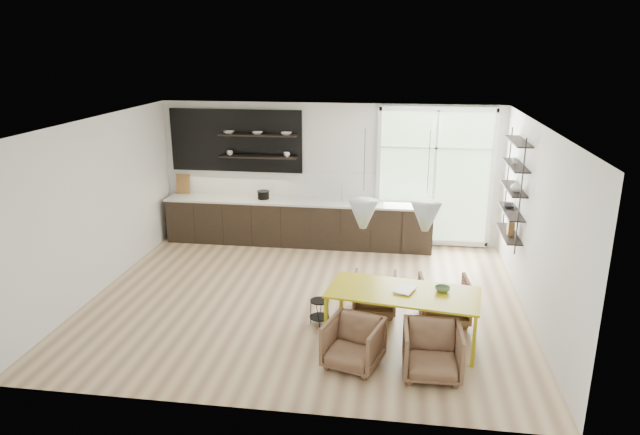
# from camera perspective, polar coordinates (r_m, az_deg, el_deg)

# --- Properties ---
(room) EXTENTS (7.02, 6.01, 2.91)m
(room) POSITION_cam_1_polar(r_m,az_deg,el_deg) (9.95, 2.84, 1.98)
(room) COLOR #D7B98B
(room) RESTS_ON ground
(kitchen_run) EXTENTS (5.54, 0.69, 2.75)m
(kitchen_run) POSITION_cam_1_polar(r_m,az_deg,el_deg) (11.88, -2.62, 0.16)
(kitchen_run) COLOR black
(kitchen_run) RESTS_ON ground
(right_shelving) EXTENTS (0.26, 1.22, 1.90)m
(right_shelving) POSITION_cam_1_polar(r_m,az_deg,el_deg) (10.12, 18.77, 2.45)
(right_shelving) COLOR black
(right_shelving) RESTS_ON ground
(dining_table) EXTENTS (2.19, 1.23, 0.76)m
(dining_table) POSITION_cam_1_polar(r_m,az_deg,el_deg) (8.04, 8.32, -7.67)
(dining_table) COLOR #BAA90E
(dining_table) RESTS_ON ground
(armchair_back_left) EXTENTS (0.67, 0.69, 0.62)m
(armchair_back_left) POSITION_cam_1_polar(r_m,az_deg,el_deg) (9.00, 5.50, -7.56)
(armchair_back_left) COLOR brown
(armchair_back_left) RESTS_ON ground
(armchair_back_right) EXTENTS (0.79, 0.80, 0.68)m
(armchair_back_right) POSITION_cam_1_polar(r_m,az_deg,el_deg) (8.88, 12.30, -8.02)
(armchair_back_right) COLOR brown
(armchair_back_right) RESTS_ON ground
(armchair_front_left) EXTENTS (0.86, 0.87, 0.64)m
(armchair_front_left) POSITION_cam_1_polar(r_m,az_deg,el_deg) (7.57, 3.35, -12.45)
(armchair_front_left) COLOR brown
(armchair_front_left) RESTS_ON ground
(armchair_front_right) EXTENTS (0.74, 0.76, 0.67)m
(armchair_front_right) POSITION_cam_1_polar(r_m,az_deg,el_deg) (7.49, 11.15, -12.99)
(armchair_front_right) COLOR brown
(armchair_front_right) RESTS_ON ground
(wire_stool) EXTENTS (0.30, 0.30, 0.38)m
(wire_stool) POSITION_cam_1_polar(r_m,az_deg,el_deg) (8.63, -0.06, -9.09)
(wire_stool) COLOR black
(wire_stool) RESTS_ON ground
(table_book) EXTENTS (0.34, 0.39, 0.03)m
(table_book) POSITION_cam_1_polar(r_m,az_deg,el_deg) (8.07, 7.68, -7.02)
(table_book) COLOR white
(table_book) RESTS_ON dining_table
(table_bowl) EXTENTS (0.25, 0.25, 0.07)m
(table_bowl) POSITION_cam_1_polar(r_m,az_deg,el_deg) (8.11, 12.14, -7.01)
(table_bowl) COLOR #517148
(table_bowl) RESTS_ON dining_table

